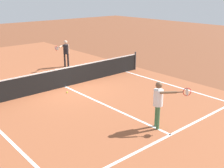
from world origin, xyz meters
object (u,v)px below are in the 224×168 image
at_px(player_near, 159,100).
at_px(player_far, 66,51).
at_px(tennis_ball_mid_court, 161,97).
at_px(net, 65,77).
at_px(tennis_ball_near_net, 67,92).

distance_m(player_near, player_far, 9.26).
bearing_deg(tennis_ball_mid_court, player_far, 92.37).
relative_size(net, tennis_ball_mid_court, 148.03).
bearing_deg(player_far, player_near, -102.69).
bearing_deg(tennis_ball_near_net, player_near, -84.33).
distance_m(player_far, tennis_ball_near_net, 4.89).
xyz_separation_m(tennis_ball_mid_court, tennis_ball_near_net, (-2.83, 3.19, 0.00)).
bearing_deg(net, player_far, 56.96).
xyz_separation_m(net, tennis_ball_near_net, (-0.41, -0.82, -0.46)).
bearing_deg(tennis_ball_mid_court, player_near, -142.83).
height_order(player_near, tennis_ball_near_net, player_near).
bearing_deg(player_near, net, 90.79).
xyz_separation_m(net, tennis_ball_mid_court, (2.41, -4.01, -0.46)).
distance_m(net, tennis_ball_near_net, 1.03).
xyz_separation_m(player_near, tennis_ball_mid_court, (2.33, 1.77, -0.99)).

